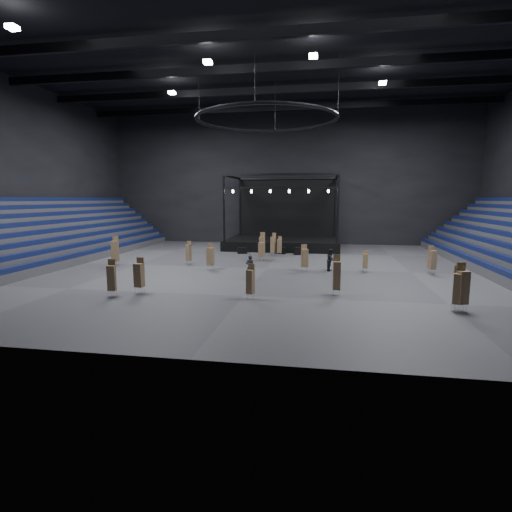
% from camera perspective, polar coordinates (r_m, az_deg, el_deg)
% --- Properties ---
extents(floor, '(50.00, 50.00, 0.00)m').
position_cam_1_polar(floor, '(36.12, 1.45, -1.78)').
color(floor, '#4A4A4D').
rests_on(floor, ground).
extents(ceiling, '(50.00, 42.00, 0.20)m').
position_cam_1_polar(ceiling, '(37.47, 1.56, 26.46)').
color(ceiling, black).
rests_on(ceiling, wall_back).
extents(wall_back, '(50.00, 0.20, 18.00)m').
position_cam_1_polar(wall_back, '(56.52, 4.54, 10.95)').
color(wall_back, black).
rests_on(wall_back, ground).
extents(wall_front, '(50.00, 0.20, 18.00)m').
position_cam_1_polar(wall_front, '(15.33, -10.17, 18.44)').
color(wall_front, black).
rests_on(wall_front, ground).
extents(wall_left, '(0.20, 42.00, 18.00)m').
position_cam_1_polar(wall_left, '(46.35, -31.39, 10.41)').
color(wall_left, black).
rests_on(wall_left, ground).
extents(bleachers_left, '(7.20, 40.00, 6.40)m').
position_cam_1_polar(bleachers_left, '(45.18, -28.72, 1.44)').
color(bleachers_left, '#48484B').
rests_on(bleachers_left, floor).
extents(stage, '(14.00, 10.00, 9.20)m').
position_cam_1_polar(stage, '(51.92, 3.99, 2.86)').
color(stage, black).
rests_on(stage, floor).
extents(truss_ring, '(12.30, 12.30, 5.15)m').
position_cam_1_polar(truss_ring, '(36.22, 1.53, 18.93)').
color(truss_ring, black).
rests_on(truss_ring, ceiling).
extents(roof_girders, '(49.00, 30.35, 0.70)m').
position_cam_1_polar(roof_girders, '(37.23, 1.56, 25.29)').
color(roof_girders, black).
rests_on(roof_girders, ceiling).
extents(floodlights, '(28.60, 16.60, 0.25)m').
position_cam_1_polar(floodlights, '(33.28, 0.48, 26.31)').
color(floodlights, white).
rests_on(floodlights, roof_girders).
extents(flight_case_left, '(1.19, 0.88, 0.71)m').
position_cam_1_polar(flight_case_left, '(45.82, -1.96, 0.79)').
color(flight_case_left, black).
rests_on(flight_case_left, floor).
extents(flight_case_mid, '(1.30, 0.92, 0.78)m').
position_cam_1_polar(flight_case_mid, '(45.66, 3.52, 0.80)').
color(flight_case_mid, black).
rests_on(flight_case_mid, floor).
extents(flight_case_right, '(1.44, 1.03, 0.86)m').
position_cam_1_polar(flight_case_right, '(45.11, 6.32, 0.72)').
color(flight_case_right, black).
rests_on(flight_case_right, floor).
extents(chair_stack_0, '(0.67, 0.67, 2.24)m').
position_cam_1_polar(chair_stack_0, '(40.20, 0.81, 0.96)').
color(chair_stack_0, silver).
rests_on(chair_stack_0, floor).
extents(chair_stack_1, '(0.66, 0.66, 2.36)m').
position_cam_1_polar(chair_stack_1, '(34.50, 6.95, -0.21)').
color(chair_stack_1, silver).
rests_on(chair_stack_1, floor).
extents(chair_stack_2, '(0.66, 0.66, 2.40)m').
position_cam_1_polar(chair_stack_2, '(36.14, 23.86, -0.45)').
color(chair_stack_2, silver).
rests_on(chair_stack_2, floor).
extents(chair_stack_3, '(0.50, 0.50, 2.68)m').
position_cam_1_polar(chair_stack_3, '(26.36, 11.45, -2.66)').
color(chair_stack_3, silver).
rests_on(chair_stack_3, floor).
extents(chair_stack_4, '(0.59, 0.59, 2.84)m').
position_cam_1_polar(chair_stack_4, '(39.25, -19.49, 0.71)').
color(chair_stack_4, silver).
rests_on(chair_stack_4, floor).
extents(chair_stack_5, '(0.46, 0.46, 1.88)m').
position_cam_1_polar(chair_stack_5, '(35.41, 15.35, -0.64)').
color(chair_stack_5, silver).
rests_on(chair_stack_5, floor).
extents(chair_stack_6, '(0.68, 0.68, 2.75)m').
position_cam_1_polar(chair_stack_6, '(24.95, 27.38, -3.88)').
color(chair_stack_6, silver).
rests_on(chair_stack_6, floor).
extents(chair_stack_7, '(0.50, 0.50, 2.19)m').
position_cam_1_polar(chair_stack_7, '(43.79, 3.36, 1.47)').
color(chair_stack_7, silver).
rests_on(chair_stack_7, floor).
extents(chair_stack_8, '(0.58, 0.58, 2.85)m').
position_cam_1_polar(chair_stack_8, '(40.90, 0.87, 1.45)').
color(chair_stack_8, silver).
rests_on(chair_stack_8, floor).
extents(chair_stack_9, '(0.64, 0.64, 2.56)m').
position_cam_1_polar(chair_stack_9, '(24.91, 26.91, -4.08)').
color(chair_stack_9, silver).
rests_on(chair_stack_9, floor).
extents(chair_stack_10, '(0.61, 0.61, 2.55)m').
position_cam_1_polar(chair_stack_10, '(43.84, 2.48, 1.70)').
color(chair_stack_10, silver).
rests_on(chair_stack_10, floor).
extents(chair_stack_11, '(0.59, 0.59, 2.41)m').
position_cam_1_polar(chair_stack_11, '(27.24, -19.94, -2.87)').
color(chair_stack_11, silver).
rests_on(chair_stack_11, floor).
extents(chair_stack_12, '(0.47, 0.47, 2.23)m').
position_cam_1_polar(chair_stack_12, '(38.87, -9.60, 0.53)').
color(chair_stack_12, silver).
rests_on(chair_stack_12, floor).
extents(chair_stack_13, '(0.58, 0.58, 2.40)m').
position_cam_1_polar(chair_stack_13, '(27.52, -16.35, -2.55)').
color(chair_stack_13, silver).
rests_on(chair_stack_13, floor).
extents(chair_stack_14, '(0.59, 0.59, 2.35)m').
position_cam_1_polar(chair_stack_14, '(35.33, -6.54, -0.00)').
color(chair_stack_14, silver).
rests_on(chair_stack_14, floor).
extents(chair_stack_15, '(0.53, 0.53, 2.22)m').
position_cam_1_polar(chair_stack_15, '(24.96, -0.80, -3.61)').
color(chair_stack_15, silver).
rests_on(chair_stack_15, floor).
extents(man_center, '(0.68, 0.46, 1.84)m').
position_cam_1_polar(man_center, '(31.52, -0.84, -1.54)').
color(man_center, black).
rests_on(man_center, floor).
extents(crew_member, '(0.98, 1.12, 1.94)m').
position_cam_1_polar(crew_member, '(35.35, 10.66, -0.54)').
color(crew_member, black).
rests_on(crew_member, floor).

